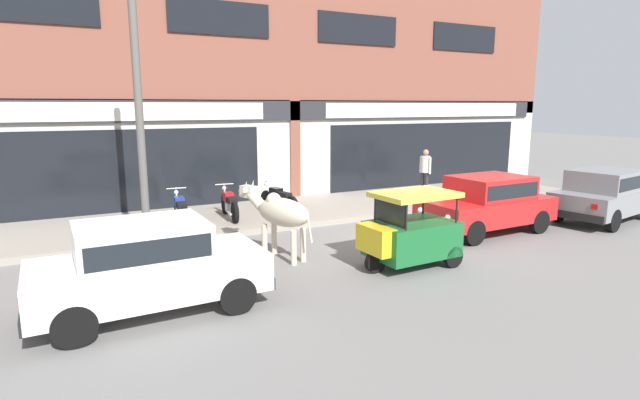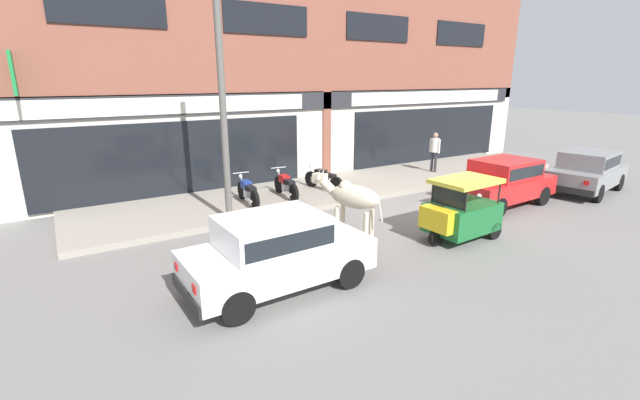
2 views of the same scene
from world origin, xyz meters
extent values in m
plane|color=slate|center=(0.00, 0.00, 0.00)|extent=(90.00, 90.00, 0.00)
cube|color=gray|center=(0.00, 4.07, 0.08)|extent=(19.00, 3.75, 0.16)
cube|color=brown|center=(0.00, 6.22, 6.30)|extent=(23.00, 0.55, 6.78)
cube|color=beige|center=(0.00, 6.22, 1.70)|extent=(23.00, 0.55, 3.40)
cube|color=#28282D|center=(0.00, 5.91, 3.05)|extent=(22.08, 0.08, 0.64)
cube|color=black|center=(-5.75, 5.90, 1.35)|extent=(8.74, 0.10, 2.40)
cube|color=silver|center=(-5.75, 5.88, 3.05)|extent=(9.20, 0.05, 0.52)
cube|color=brown|center=(0.00, 5.93, 1.70)|extent=(0.36, 0.12, 3.40)
cube|color=black|center=(5.75, 5.90, 1.35)|extent=(8.74, 0.10, 2.40)
cube|color=silver|center=(5.75, 5.88, 3.05)|extent=(9.20, 0.05, 0.52)
cube|color=black|center=(-7.33, 5.92, 5.81)|extent=(3.13, 0.06, 1.00)
cube|color=black|center=(-2.44, 5.92, 5.81)|extent=(3.13, 0.06, 1.00)
cube|color=black|center=(2.44, 5.92, 5.81)|extent=(3.13, 0.06, 1.00)
cube|color=black|center=(7.33, 5.92, 5.81)|extent=(3.13, 0.06, 1.00)
cube|color=#197A38|center=(-9.83, 5.50, 4.00)|extent=(0.08, 0.80, 1.10)
ellipsoid|color=beige|center=(-3.01, 0.00, 1.02)|extent=(1.00, 1.49, 0.60)
sphere|color=beige|center=(-3.11, 0.26, 1.25)|extent=(0.32, 0.32, 0.32)
cylinder|color=beige|center=(-3.30, 0.35, 0.36)|extent=(0.12, 0.12, 0.72)
cylinder|color=beige|center=(-3.04, 0.46, 0.36)|extent=(0.12, 0.12, 0.72)
cylinder|color=beige|center=(-2.98, -0.45, 0.36)|extent=(0.12, 0.12, 0.72)
cylinder|color=beige|center=(-2.72, -0.35, 0.36)|extent=(0.12, 0.12, 0.72)
cylinder|color=beige|center=(-3.31, 0.77, 1.17)|extent=(0.39, 0.52, 0.43)
cube|color=beige|center=(-3.41, 1.01, 1.34)|extent=(0.34, 0.42, 0.26)
cube|color=tan|center=(-3.47, 1.17, 1.30)|extent=(0.20, 0.19, 0.14)
cone|color=beige|center=(-3.49, 0.93, 1.52)|extent=(0.09, 0.13, 0.19)
cone|color=beige|center=(-3.30, 1.01, 1.52)|extent=(0.09, 0.13, 0.19)
cube|color=beige|center=(-3.53, 0.87, 1.40)|extent=(0.14, 0.09, 0.10)
cube|color=beige|center=(-3.23, 0.99, 1.40)|extent=(0.14, 0.09, 0.10)
cylinder|color=beige|center=(-2.74, -0.69, 0.80)|extent=(0.10, 0.17, 0.60)
cylinder|color=black|center=(-4.82, -0.82, 0.30)|extent=(0.60, 0.19, 0.60)
cylinder|color=black|center=(-4.79, -2.26, 0.30)|extent=(0.60, 0.19, 0.60)
cylinder|color=black|center=(-7.12, -0.87, 0.30)|extent=(0.60, 0.19, 0.60)
cylinder|color=black|center=(-7.09, -2.31, 0.30)|extent=(0.60, 0.19, 0.60)
cube|color=white|center=(-5.95, -1.56, 0.60)|extent=(3.54, 1.68, 0.60)
cube|color=white|center=(-6.05, -1.56, 1.18)|extent=(1.93, 1.48, 0.56)
cube|color=black|center=(-6.05, -1.56, 1.18)|extent=(1.78, 1.50, 0.35)
cube|color=black|center=(-4.22, -1.52, 0.38)|extent=(0.15, 1.52, 0.20)
cube|color=black|center=(-7.68, -1.60, 0.38)|extent=(0.15, 1.52, 0.20)
sphere|color=silver|center=(-4.20, -1.04, 0.68)|extent=(0.14, 0.14, 0.14)
sphere|color=silver|center=(-4.18, -2.00, 0.68)|extent=(0.14, 0.14, 0.14)
cube|color=red|center=(-7.72, -1.11, 0.70)|extent=(0.03, 0.16, 0.14)
cube|color=red|center=(-7.70, -2.10, 0.70)|extent=(0.03, 0.16, 0.14)
cylinder|color=black|center=(1.36, -1.07, 0.30)|extent=(0.60, 0.20, 0.60)
cylinder|color=black|center=(1.32, 0.37, 0.30)|extent=(0.60, 0.20, 0.60)
cylinder|color=black|center=(3.66, -1.00, 0.30)|extent=(0.60, 0.20, 0.60)
cylinder|color=black|center=(3.62, 0.44, 0.30)|extent=(0.60, 0.20, 0.60)
cube|color=red|center=(2.49, -0.32, 0.60)|extent=(3.54, 1.70, 0.60)
cube|color=red|center=(2.59, -0.31, 1.18)|extent=(1.94, 1.49, 0.56)
cube|color=black|center=(2.59, -0.31, 1.18)|extent=(1.79, 1.51, 0.35)
cube|color=black|center=(0.76, -0.37, 0.38)|extent=(0.16, 1.52, 0.20)
cube|color=black|center=(4.22, -0.27, 0.38)|extent=(0.16, 1.52, 0.20)
sphere|color=silver|center=(0.74, -0.85, 0.68)|extent=(0.14, 0.14, 0.14)
sphere|color=silver|center=(0.72, 0.11, 0.68)|extent=(0.14, 0.14, 0.14)
cube|color=red|center=(4.26, -0.76, 0.70)|extent=(0.03, 0.16, 0.14)
cube|color=red|center=(4.23, 0.23, 0.70)|extent=(0.03, 0.16, 0.14)
cylinder|color=black|center=(7.48, 0.02, 0.30)|extent=(0.62, 0.28, 0.60)
cylinder|color=black|center=(7.73, -1.40, 0.30)|extent=(0.62, 0.28, 0.60)
cylinder|color=black|center=(5.22, -0.38, 0.30)|extent=(0.62, 0.28, 0.60)
cylinder|color=black|center=(5.46, -1.80, 0.30)|extent=(0.62, 0.28, 0.60)
cube|color=gray|center=(6.47, -0.89, 0.60)|extent=(3.72, 2.18, 0.60)
cube|color=gray|center=(6.37, -0.91, 1.18)|extent=(2.12, 1.74, 0.56)
cube|color=black|center=(6.37, -0.91, 1.18)|extent=(1.97, 1.74, 0.35)
cube|color=black|center=(8.18, -0.59, 0.38)|extent=(0.38, 1.52, 0.20)
cube|color=black|center=(4.77, -1.19, 0.38)|extent=(0.38, 1.52, 0.20)
sphere|color=silver|center=(8.12, -0.12, 0.68)|extent=(0.14, 0.14, 0.14)
sphere|color=silver|center=(8.29, -1.06, 0.68)|extent=(0.14, 0.14, 0.14)
cube|color=red|center=(4.66, -0.70, 0.70)|extent=(0.06, 0.16, 0.14)
cube|color=red|center=(4.83, -1.68, 0.70)|extent=(0.06, 0.16, 0.14)
cylinder|color=black|center=(-1.77, -1.64, 0.22)|extent=(0.44, 0.14, 0.44)
cylinder|color=black|center=(-0.20, -2.09, 0.22)|extent=(0.44, 0.14, 0.44)
cylinder|color=black|center=(-0.25, -1.05, 0.22)|extent=(0.44, 0.14, 0.44)
cube|color=#19602D|center=(-0.87, -1.60, 0.57)|extent=(1.76, 1.23, 0.70)
cube|color=yellow|center=(-1.77, -1.64, 0.67)|extent=(0.40, 0.88, 0.52)
cylinder|color=black|center=(-1.43, -2.12, 1.19)|extent=(0.04, 0.04, 0.55)
cylinder|color=black|center=(-1.47, -1.13, 1.19)|extent=(0.04, 0.04, 0.55)
cylinder|color=black|center=(-0.14, -2.06, 1.19)|extent=(0.04, 0.04, 0.55)
cylinder|color=black|center=(-0.19, -1.08, 1.19)|extent=(0.04, 0.04, 0.55)
cube|color=#DBCC42|center=(-0.82, -1.60, 1.47)|extent=(1.66, 1.17, 0.10)
cube|color=black|center=(-1.45, -1.62, 1.19)|extent=(0.07, 0.93, 0.50)
cylinder|color=black|center=(-4.35, 4.19, 0.44)|extent=(0.14, 0.57, 0.56)
cylinder|color=black|center=(-4.44, 2.95, 0.44)|extent=(0.14, 0.57, 0.56)
cube|color=#B2B5BA|center=(-4.39, 3.55, 0.48)|extent=(0.22, 0.33, 0.24)
cube|color=navy|center=(-4.38, 3.71, 0.74)|extent=(0.27, 0.42, 0.24)
cube|color=black|center=(-4.41, 3.31, 0.72)|extent=(0.26, 0.53, 0.12)
cylinder|color=#B2B5BA|center=(-4.35, 4.13, 0.74)|extent=(0.06, 0.27, 0.59)
cylinder|color=#B2B5BA|center=(-4.35, 4.17, 1.02)|extent=(0.52, 0.07, 0.03)
sphere|color=silver|center=(-4.34, 4.23, 0.90)|extent=(0.12, 0.12, 0.12)
cylinder|color=#B2B5BA|center=(-4.53, 3.20, 0.40)|extent=(0.09, 0.48, 0.06)
cylinder|color=black|center=(-2.98, 4.27, 0.44)|extent=(0.15, 0.57, 0.56)
cylinder|color=black|center=(-3.09, 3.03, 0.44)|extent=(0.15, 0.57, 0.56)
cube|color=#B2B5BA|center=(-3.04, 3.63, 0.48)|extent=(0.23, 0.34, 0.24)
cube|color=red|center=(-3.03, 3.79, 0.74)|extent=(0.27, 0.42, 0.24)
cube|color=black|center=(-3.06, 3.39, 0.72)|extent=(0.26, 0.54, 0.12)
cylinder|color=#B2B5BA|center=(-2.99, 4.21, 0.74)|extent=(0.06, 0.27, 0.59)
cylinder|color=#B2B5BA|center=(-2.99, 4.25, 1.02)|extent=(0.52, 0.08, 0.03)
sphere|color=silver|center=(-2.98, 4.31, 0.90)|extent=(0.12, 0.12, 0.12)
cylinder|color=#B2B5BA|center=(-3.18, 3.28, 0.40)|extent=(0.10, 0.48, 0.06)
cylinder|color=black|center=(-1.65, 4.38, 0.44)|extent=(0.21, 0.57, 0.56)
cylinder|color=black|center=(-1.40, 3.15, 0.44)|extent=(0.21, 0.57, 0.56)
cube|color=#B2B5BA|center=(-1.52, 3.75, 0.48)|extent=(0.26, 0.35, 0.24)
cube|color=black|center=(-1.55, 3.90, 0.74)|extent=(0.32, 0.44, 0.24)
cube|color=black|center=(-1.47, 3.51, 0.72)|extent=(0.32, 0.55, 0.12)
cylinder|color=#B2B5BA|center=(-1.64, 4.32, 0.74)|extent=(0.09, 0.27, 0.59)
cylinder|color=#B2B5BA|center=(-1.65, 4.36, 1.02)|extent=(0.52, 0.14, 0.03)
sphere|color=silver|center=(-1.66, 4.42, 0.90)|extent=(0.12, 0.12, 0.12)
cylinder|color=#B2B5BA|center=(-1.56, 3.37, 0.40)|extent=(0.15, 0.48, 0.06)
cylinder|color=#2D2D33|center=(3.92, 3.96, 0.57)|extent=(0.11, 0.11, 0.82)
cylinder|color=#2D2D33|center=(3.94, 3.79, 0.57)|extent=(0.11, 0.11, 0.82)
cylinder|color=silver|center=(3.93, 3.88, 1.26)|extent=(0.32, 0.32, 0.56)
cylinder|color=silver|center=(3.90, 4.08, 1.23)|extent=(0.08, 0.08, 0.56)
cylinder|color=silver|center=(3.95, 3.67, 1.23)|extent=(0.08, 0.08, 0.56)
sphere|color=tan|center=(3.93, 3.88, 1.66)|extent=(0.20, 0.20, 0.20)
cylinder|color=#595651|center=(-5.40, 2.50, 3.13)|extent=(0.18, 0.18, 5.93)
camera|label=1|loc=(-7.06, -9.41, 3.22)|focal=28.00mm
camera|label=2|loc=(-9.25, -8.27, 3.89)|focal=24.00mm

